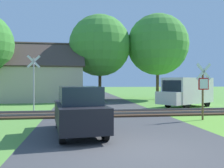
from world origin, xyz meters
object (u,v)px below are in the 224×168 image
at_px(parked_car, 79,110).
at_px(mail_truck, 187,91).
at_px(house, 41,82).
at_px(tree_right, 158,45).
at_px(crossing_sign_far, 34,79).
at_px(stop_sign_near, 203,87).
at_px(tree_center, 100,46).

bearing_deg(parked_car, mail_truck, 39.54).
height_order(house, tree_right, tree_right).
bearing_deg(tree_right, crossing_sign_far, -142.39).
bearing_deg(stop_sign_near, tree_center, -84.03).
bearing_deg(house, parked_car, -79.83).
bearing_deg(tree_center, parked_car, -97.78).
distance_m(tree_right, parked_car, 19.41).
height_order(stop_sign_near, house, house).
relative_size(stop_sign_near, mail_truck, 0.57).
bearing_deg(house, stop_sign_near, -57.06).
xyz_separation_m(crossing_sign_far, mail_truck, (11.09, 0.71, -0.90)).
xyz_separation_m(crossing_sign_far, tree_right, (11.50, 8.86, 3.80)).
xyz_separation_m(stop_sign_near, parked_car, (-6.27, -2.51, -0.78)).
distance_m(tree_right, mail_truck, 9.41).
relative_size(house, parked_car, 2.08).
distance_m(tree_center, parked_car, 17.94).
relative_size(tree_right, mail_truck, 1.81).
height_order(house, tree_center, tree_center).
distance_m(stop_sign_near, house, 17.21).
bearing_deg(crossing_sign_far, house, 87.52).
bearing_deg(crossing_sign_far, tree_center, 53.20).
xyz_separation_m(crossing_sign_far, tree_center, (5.27, 9.29, 3.64)).
xyz_separation_m(tree_center, tree_right, (6.22, -0.43, 0.16)).
xyz_separation_m(tree_right, mail_truck, (-0.41, -8.14, -4.70)).
relative_size(house, tree_center, 0.96).
height_order(stop_sign_near, crossing_sign_far, crossing_sign_far).
bearing_deg(stop_sign_near, crossing_sign_far, -39.06).
xyz_separation_m(house, mail_truck, (11.81, -8.04, -0.67)).
relative_size(tree_right, parked_car, 2.22).
xyz_separation_m(crossing_sign_far, house, (-0.72, 8.75, -0.23)).
relative_size(stop_sign_near, tree_center, 0.32).
distance_m(crossing_sign_far, tree_center, 11.28).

